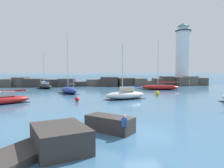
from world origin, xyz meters
name	(u,v)px	position (x,y,z in m)	size (l,w,h in m)	color
ground_plane	(144,134)	(0.00, 0.00, 0.00)	(600.00, 600.00, 0.00)	#3D6B8E
open_sea_beyond	(97,78)	(0.00, 104.60, 0.00)	(400.00, 116.00, 0.01)	#2D5B7F
breakwater_jetty	(115,82)	(2.95, 44.51, 1.08)	(56.58, 6.78, 2.57)	#4C443D
lighthouse	(183,58)	(22.58, 45.25, 7.82)	(5.22, 5.22, 17.56)	gray
foreground_rocks	(70,136)	(-5.00, -1.84, 0.57)	(8.96, 8.71, 1.37)	#383330
sailboat_moored_0	(69,90)	(-7.70, 26.71, 0.67)	(4.57, 6.37, 11.12)	navy
sailboat_moored_2	(45,86)	(-14.39, 37.94, 0.64)	(4.98, 5.63, 8.63)	black
sailboat_moored_3	(4,99)	(-14.95, 14.72, 0.63)	(6.43, 5.42, 9.20)	maroon
sailboat_moored_4	(125,95)	(1.62, 18.01, 0.70)	(6.88, 4.40, 8.34)	silver
sailboat_moored_5	(161,87)	(11.85, 32.13, 0.60)	(8.50, 3.88, 11.12)	maroon
mooring_buoy_orange_near	(157,93)	(8.04, 22.40, 0.37)	(0.75, 0.75, 0.95)	yellow
mooring_buoy_far_side	(77,99)	(-5.60, 16.13, 0.32)	(0.64, 0.64, 0.84)	red
person_on_rocks	(124,125)	(-1.51, -0.67, 0.86)	(0.36, 0.22, 1.55)	#282833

